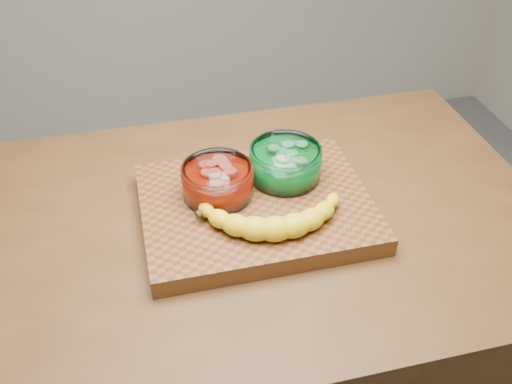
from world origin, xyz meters
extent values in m
cube|color=#4E3117|center=(0.00, 0.00, 0.45)|extent=(1.20, 0.80, 0.90)
cube|color=brown|center=(0.00, 0.00, 0.92)|extent=(0.45, 0.35, 0.04)
cylinder|color=white|center=(-0.07, 0.04, 0.97)|extent=(0.14, 0.14, 0.07)
cylinder|color=red|center=(-0.07, 0.04, 0.96)|extent=(0.12, 0.12, 0.04)
cylinder|color=#F5634D|center=(-0.07, 0.04, 0.99)|extent=(0.11, 0.11, 0.02)
cylinder|color=white|center=(0.08, 0.06, 0.97)|extent=(0.15, 0.15, 0.07)
cylinder|color=#0A8C2B|center=(0.08, 0.06, 0.96)|extent=(0.12, 0.12, 0.04)
cylinder|color=#66D977|center=(0.08, 0.06, 0.99)|extent=(0.12, 0.12, 0.02)
camera|label=1|loc=(-0.21, -0.85, 1.66)|focal=40.00mm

